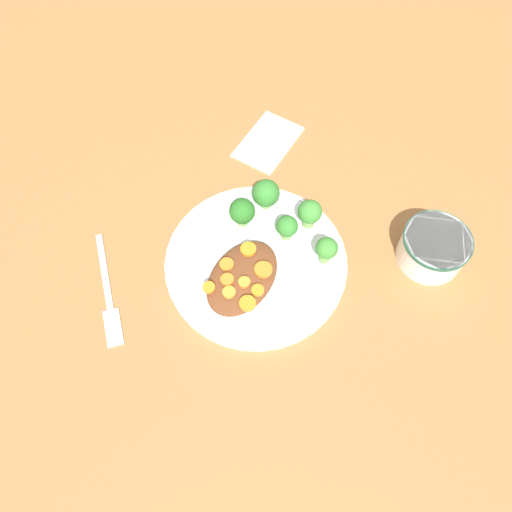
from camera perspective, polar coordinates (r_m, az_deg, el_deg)
ground_plane at (r=0.79m, az=-0.00°, el=-1.02°), size 4.00×4.00×0.00m
plate at (r=0.79m, az=-0.00°, el=-0.69°), size 0.29×0.29×0.02m
dip_bowl at (r=0.82m, az=19.65°, el=0.95°), size 0.11×0.11×0.06m
stew_mound at (r=0.76m, az=-1.50°, el=-2.50°), size 0.14×0.09×0.02m
broccoli_floret_0 at (r=0.78m, az=3.56°, el=3.32°), size 0.03×0.03×0.05m
broccoli_floret_1 at (r=0.79m, az=-1.59°, el=5.06°), size 0.04×0.04×0.06m
broccoli_floret_2 at (r=0.81m, az=1.14°, el=7.13°), size 0.05×0.05×0.06m
broccoli_floret_3 at (r=0.76m, az=8.06°, el=0.77°), size 0.03×0.03×0.05m
broccoli_floret_4 at (r=0.79m, az=6.16°, el=4.93°), size 0.04×0.04×0.06m
carrot_slice_0 at (r=0.77m, az=-0.79°, el=0.93°), size 0.02×0.02×0.01m
carrot_slice_1 at (r=0.74m, az=-3.31°, el=-2.70°), size 0.02×0.02×0.01m
carrot_slice_2 at (r=0.75m, az=0.83°, el=-1.58°), size 0.03×0.03×0.01m
carrot_slice_3 at (r=0.72m, az=-0.97°, el=-5.43°), size 0.02×0.02×0.01m
carrot_slice_4 at (r=0.75m, az=-3.37°, el=-0.95°), size 0.02×0.02×0.00m
carrot_slice_5 at (r=0.74m, az=-1.35°, el=-3.02°), size 0.02×0.02×0.01m
carrot_slice_6 at (r=0.73m, az=-2.95°, el=-4.26°), size 0.02×0.02×0.01m
carrot_slice_7 at (r=0.73m, az=0.18°, el=-3.92°), size 0.02×0.02×0.01m
carrot_slice_8 at (r=0.74m, az=-5.42°, el=-3.60°), size 0.02×0.02×0.01m
fork at (r=0.80m, az=-16.50°, el=-4.68°), size 0.15×0.16×0.01m
napkin at (r=0.94m, az=1.40°, el=12.96°), size 0.13×0.08×0.01m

